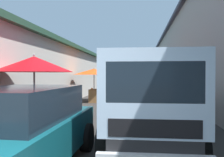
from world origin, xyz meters
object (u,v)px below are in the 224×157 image
(fruit_stall_mid_lane, at_px, (161,73))
(hatchback_car, at_px, (18,130))
(parked_scooter, at_px, (65,104))
(plastic_stool, at_px, (99,93))
(fruit_stall_far_left, at_px, (167,73))
(delivery_truck, at_px, (149,104))
(fruit_stall_near_right, at_px, (94,76))
(fruit_stall_near_left, at_px, (34,73))
(vendor_by_crates, at_px, (113,86))
(fruit_stall_far_right, at_px, (158,74))

(fruit_stall_mid_lane, distance_m, hatchback_car, 6.06)
(parked_scooter, relative_size, plastic_stool, 3.81)
(fruit_stall_far_left, height_order, delivery_truck, fruit_stall_far_left)
(fruit_stall_near_right, distance_m, fruit_stall_near_left, 7.29)
(fruit_stall_near_left, bearing_deg, fruit_stall_mid_lane, -58.68)
(vendor_by_crates, height_order, plastic_stool, vendor_by_crates)
(fruit_stall_far_left, xyz_separation_m, vendor_by_crates, (1.09, 3.29, -0.82))
(delivery_truck, relative_size, plastic_stool, 11.41)
(fruit_stall_far_left, bearing_deg, delivery_truck, 171.22)
(hatchback_car, relative_size, vendor_by_crates, 2.36)
(fruit_stall_near_left, height_order, delivery_truck, fruit_stall_near_left)
(vendor_by_crates, distance_m, parked_scooter, 5.55)
(fruit_stall_near_right, relative_size, delivery_truck, 0.52)
(hatchback_car, relative_size, plastic_stool, 9.03)
(delivery_truck, distance_m, plastic_stool, 11.79)
(fruit_stall_far_left, relative_size, hatchback_car, 0.70)
(fruit_stall_far_left, relative_size, vendor_by_crates, 1.65)
(vendor_by_crates, height_order, parked_scooter, vendor_by_crates)
(hatchback_car, xyz_separation_m, parked_scooter, (5.62, 1.10, -0.29))
(delivery_truck, height_order, parked_scooter, delivery_truck)
(fruit_stall_far_left, bearing_deg, vendor_by_crates, 71.72)
(vendor_by_crates, bearing_deg, hatchback_car, 178.69)
(fruit_stall_far_right, distance_m, plastic_stool, 4.74)
(fruit_stall_near_right, bearing_deg, fruit_stall_near_left, 177.47)
(fruit_stall_near_right, relative_size, fruit_stall_near_left, 1.10)
(fruit_stall_mid_lane, xyz_separation_m, parked_scooter, (0.34, 3.90, -1.29))
(fruit_stall_far_left, height_order, plastic_stool, fruit_stall_far_left)
(hatchback_car, relative_size, parked_scooter, 2.37)
(fruit_stall_near_right, height_order, fruit_stall_mid_lane, fruit_stall_mid_lane)
(fruit_stall_near_right, height_order, plastic_stool, fruit_stall_near_right)
(fruit_stall_mid_lane, height_order, fruit_stall_far_left, fruit_stall_mid_lane)
(fruit_stall_near_right, height_order, parked_scooter, fruit_stall_near_right)
(fruit_stall_far_right, height_order, vendor_by_crates, fruit_stall_far_right)
(fruit_stall_far_right, bearing_deg, plastic_stool, 107.86)
(fruit_stall_near_right, xyz_separation_m, vendor_by_crates, (0.81, -1.07, -0.67))
(fruit_stall_near_right, bearing_deg, hatchback_car, -175.38)
(fruit_stall_mid_lane, relative_size, plastic_stool, 5.18)
(fruit_stall_far_right, xyz_separation_m, fruit_stall_far_left, (-4.14, -0.25, 0.08))
(fruit_stall_mid_lane, xyz_separation_m, fruit_stall_near_left, (-2.40, 3.94, -0.01))
(parked_scooter, bearing_deg, plastic_stool, -0.66)
(fruit_stall_near_right, distance_m, fruit_stall_far_left, 4.37)
(parked_scooter, bearing_deg, fruit_stall_far_left, -47.41)
(fruit_stall_near_right, bearing_deg, delivery_truck, -161.04)
(fruit_stall_far_right, distance_m, hatchback_car, 14.44)
(fruit_stall_far_right, bearing_deg, fruit_stall_near_left, 158.29)
(fruit_stall_near_left, xyz_separation_m, vendor_by_crates, (8.09, -1.40, -0.77))
(fruit_stall_far_left, relative_size, plastic_stool, 6.30)
(delivery_truck, xyz_separation_m, vendor_by_crates, (9.65, 1.97, -0.08))
(hatchback_car, xyz_separation_m, vendor_by_crates, (10.98, -0.25, 0.23))
(fruit_stall_mid_lane, relative_size, hatchback_car, 0.57)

